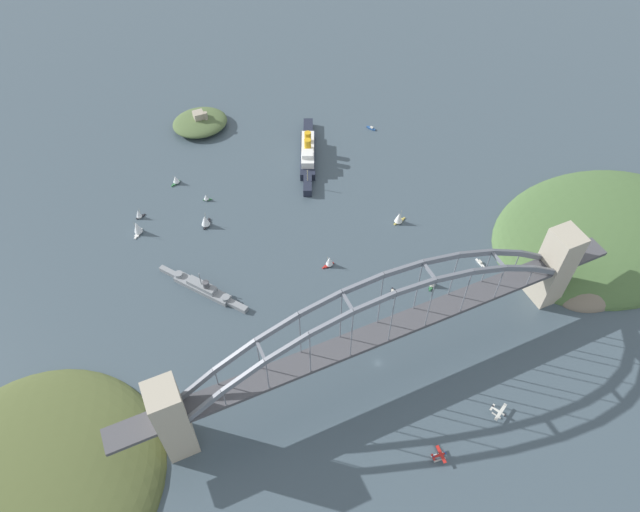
# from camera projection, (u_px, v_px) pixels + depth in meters

# --- Properties ---
(ground_plane) EXTENTS (1400.00, 1400.00, 0.00)m
(ground_plane) POSITION_uv_depth(u_px,v_px,m) (378.00, 362.00, 331.22)
(ground_plane) COLOR #3D4C56
(harbor_arch_bridge) EXTENTS (291.61, 16.91, 74.47)m
(harbor_arch_bridge) POSITION_uv_depth(u_px,v_px,m) (382.00, 333.00, 307.63)
(harbor_arch_bridge) COLOR #ADA38E
(harbor_arch_bridge) RESTS_ON ground
(headland_west_shore) EXTENTS (127.07, 125.70, 23.73)m
(headland_west_shore) POSITION_uv_depth(u_px,v_px,m) (34.00, 488.00, 285.98)
(headland_west_shore) COLOR #4C562D
(headland_west_shore) RESTS_ON ground
(headland_east_shore) EXTENTS (162.31, 117.94, 30.20)m
(headland_east_shore) POSITION_uv_depth(u_px,v_px,m) (603.00, 237.00, 393.36)
(headland_east_shore) COLOR #476638
(headland_east_shore) RESTS_ON ground
(ocean_liner) EXTENTS (40.57, 79.96, 19.41)m
(ocean_liner) POSITION_uv_depth(u_px,v_px,m) (308.00, 153.00, 442.04)
(ocean_liner) COLOR #1E2333
(ocean_liner) RESTS_ON ground
(naval_cruiser) EXTENTS (41.62, 56.13, 16.32)m
(naval_cruiser) POSITION_uv_depth(u_px,v_px,m) (203.00, 288.00, 362.18)
(naval_cruiser) COLOR gray
(naval_cruiser) RESTS_ON ground
(fort_island_mid_harbor) EXTENTS (43.72, 39.13, 15.11)m
(fort_island_mid_harbor) POSITION_uv_depth(u_px,v_px,m) (200.00, 122.00, 467.37)
(fort_island_mid_harbor) COLOR #4C6038
(fort_island_mid_harbor) RESTS_ON ground
(seaplane_taxiing_near_bridge) EXTENTS (11.29, 9.14, 5.09)m
(seaplane_taxiing_near_bridge) POSITION_uv_depth(u_px,v_px,m) (499.00, 412.00, 309.19)
(seaplane_taxiing_near_bridge) COLOR #B7B7B2
(seaplane_taxiing_near_bridge) RESTS_ON ground
(seaplane_second_in_formation) EXTENTS (7.95, 9.61, 5.09)m
(seaplane_second_in_formation) POSITION_uv_depth(u_px,v_px,m) (439.00, 456.00, 294.12)
(seaplane_second_in_formation) COLOR #B7B7B2
(seaplane_second_in_formation) RESTS_ON ground
(small_boat_0) EXTENTS (8.52, 5.25, 9.28)m
(small_boat_0) POSITION_uv_depth(u_px,v_px,m) (329.00, 261.00, 374.16)
(small_boat_0) COLOR #B2231E
(small_boat_0) RESTS_ON ground
(small_boat_1) EXTENTS (10.05, 6.83, 10.27)m
(small_boat_1) POSITION_uv_depth(u_px,v_px,m) (399.00, 217.00, 398.67)
(small_boat_1) COLOR gold
(small_boat_1) RESTS_ON ground
(small_boat_2) EXTENTS (8.54, 9.71, 10.63)m
(small_boat_2) POSITION_uv_depth(u_px,v_px,m) (205.00, 221.00, 396.53)
(small_boat_2) COLOR black
(small_boat_2) RESTS_ON ground
(small_boat_3) EXTENTS (2.21, 8.83, 2.18)m
(small_boat_3) POSITION_uv_depth(u_px,v_px,m) (480.00, 263.00, 377.78)
(small_boat_3) COLOR silver
(small_boat_3) RESTS_ON ground
(small_boat_4) EXTENTS (5.02, 7.21, 2.10)m
(small_boat_4) POSITION_uv_depth(u_px,v_px,m) (392.00, 292.00, 362.35)
(small_boat_4) COLOR black
(small_boat_4) RESTS_ON ground
(small_boat_5) EXTENTS (7.95, 6.27, 7.77)m
(small_boat_5) POSITION_uv_depth(u_px,v_px,m) (176.00, 179.00, 425.23)
(small_boat_5) COLOR #2D6B3D
(small_boat_5) RESTS_ON ground
(small_boat_6) EXTENTS (7.29, 6.67, 8.48)m
(small_boat_6) POSITION_uv_depth(u_px,v_px,m) (433.00, 282.00, 363.68)
(small_boat_6) COLOR #2D6B3D
(small_boat_6) RESTS_ON ground
(small_boat_7) EXTENTS (8.39, 9.22, 11.84)m
(small_boat_7) POSITION_uv_depth(u_px,v_px,m) (137.00, 227.00, 391.87)
(small_boat_7) COLOR silver
(small_boat_7) RESTS_ON ground
(small_boat_8) EXTENTS (4.95, 7.55, 2.15)m
(small_boat_8) POSITION_uv_depth(u_px,v_px,m) (371.00, 128.00, 468.91)
(small_boat_8) COLOR #234C8C
(small_boat_8) RESTS_ON ground
(small_boat_9) EXTENTS (7.01, 4.91, 7.86)m
(small_boat_9) POSITION_uv_depth(u_px,v_px,m) (139.00, 214.00, 402.52)
(small_boat_9) COLOR black
(small_boat_9) RESTS_ON ground
(small_boat_10) EXTENTS (6.03, 4.22, 5.74)m
(small_boat_10) POSITION_uv_depth(u_px,v_px,m) (206.00, 197.00, 414.44)
(small_boat_10) COLOR #2D6B3D
(small_boat_10) RESTS_ON ground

